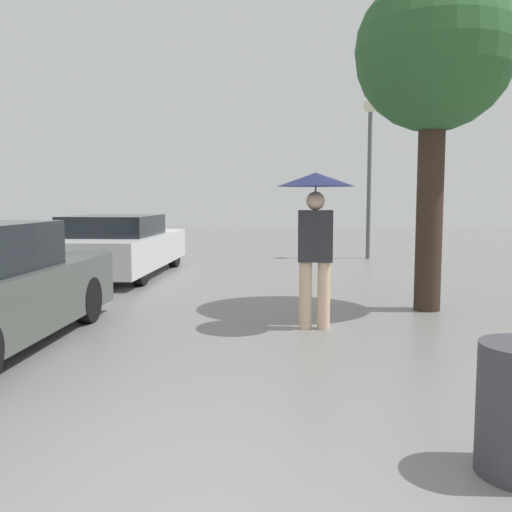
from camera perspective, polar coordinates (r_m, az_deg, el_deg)
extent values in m
cylinder|color=beige|center=(6.80, 4.96, -3.92)|extent=(0.15, 0.15, 0.80)
cylinder|color=beige|center=(6.81, 6.79, -3.93)|extent=(0.15, 0.15, 0.80)
cube|color=#2D2D33|center=(6.72, 5.94, 2.00)|extent=(0.40, 0.23, 0.60)
sphere|color=beige|center=(6.71, 5.97, 5.50)|extent=(0.22, 0.22, 0.22)
cylinder|color=#515456|center=(6.71, 5.96, 4.21)|extent=(0.02, 0.02, 0.64)
cone|color=#191E4C|center=(6.71, 6.00, 7.62)|extent=(0.91, 0.91, 0.16)
cylinder|color=black|center=(7.43, -16.49, -4.24)|extent=(0.18, 0.57, 0.57)
cube|color=silver|center=(11.92, -13.64, 0.58)|extent=(1.88, 4.59, 0.63)
cube|color=black|center=(11.67, -14.03, 2.99)|extent=(1.60, 2.06, 0.40)
cylinder|color=black|center=(13.55, -15.24, 0.45)|extent=(0.18, 0.68, 0.68)
cylinder|color=black|center=(13.09, -8.21, 0.41)|extent=(0.18, 0.68, 0.68)
cylinder|color=black|center=(10.91, -20.11, -0.94)|extent=(0.18, 0.68, 0.68)
cylinder|color=black|center=(10.34, -11.49, -1.05)|extent=(0.18, 0.68, 0.68)
cylinder|color=#38281E|center=(8.17, 16.99, 4.90)|extent=(0.36, 0.36, 2.91)
sphere|color=#2D5B2D|center=(8.40, 17.42, 18.93)|extent=(2.11, 2.11, 2.11)
cylinder|color=#515456|center=(14.96, 11.23, 6.97)|extent=(0.10, 0.10, 3.78)
sphere|color=beige|center=(15.14, 11.39, 14.58)|extent=(0.38, 0.38, 0.38)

